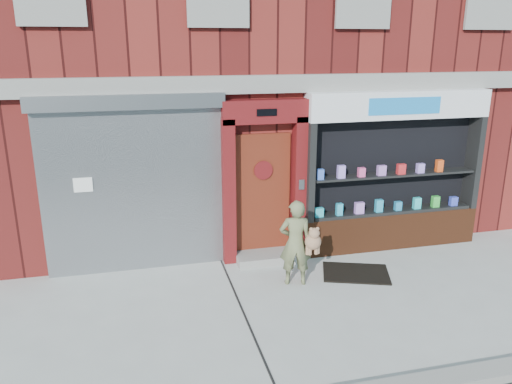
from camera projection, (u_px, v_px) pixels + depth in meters
name	position (u px, v px, depth m)	size (l,w,h in m)	color
ground	(341.00, 300.00, 7.70)	(80.00, 80.00, 0.00)	#9E9E99
building	(251.00, 35.00, 12.13)	(12.00, 8.16, 8.00)	#4A1211
shutter_bay	(133.00, 174.00, 8.31)	(3.10, 0.30, 3.04)	gray
red_door_bay	(264.00, 182.00, 8.84)	(1.52, 0.58, 2.90)	#5A0F11
pharmacy_bay	(393.00, 178.00, 9.39)	(3.50, 0.41, 3.00)	#592915
woman	(297.00, 242.00, 8.05)	(0.68, 0.47, 1.44)	#656A45
doormat	(356.00, 273.00, 8.59)	(1.11, 0.78, 0.03)	black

